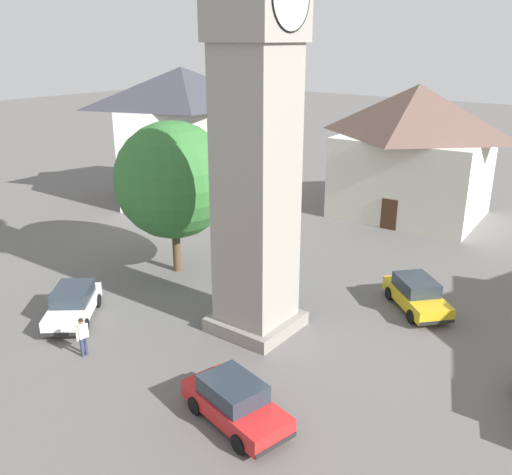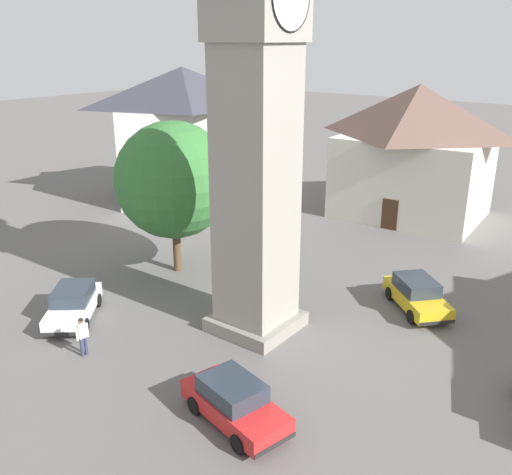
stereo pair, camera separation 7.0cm
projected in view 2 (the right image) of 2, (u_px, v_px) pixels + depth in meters
The scene contains 9 objects.
ground_plane at pixel (256, 327), 24.68m from camera, with size 200.00×200.00×0.00m, color #605E5B.
clock_tower at pixel (256, 26), 20.41m from camera, with size 4.09×4.09×21.52m.
car_blue_kerb at pixel (417, 294), 26.10m from camera, with size 4.03×4.18×1.53m.
car_silver_kerb at pixel (234, 402), 18.38m from camera, with size 2.61×4.41×1.53m.
car_white_side at pixel (73, 304), 25.20m from camera, with size 4.25×3.94×1.53m.
pedestrian at pixel (82, 333), 22.18m from camera, with size 0.56×0.25×1.69m.
tree at pixel (173, 180), 29.04m from camera, with size 6.20×6.20×8.24m.
building_terrace_right at pixel (184, 132), 43.47m from camera, with size 13.23×12.53×10.15m.
building_corner_back at pixel (414, 150), 38.84m from camera, with size 8.90×10.65×9.26m.
Camera 2 is at (17.37, 13.26, 12.16)m, focal length 38.79 mm.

